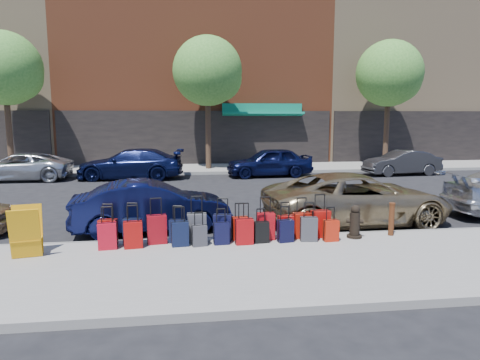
{
  "coord_description": "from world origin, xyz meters",
  "views": [
    {
      "loc": [
        -0.77,
        -14.54,
        3.05
      ],
      "look_at": [
        0.89,
        -1.5,
        1.09
      ],
      "focal_mm": 32.0,
      "sensor_mm": 36.0,
      "label": 1
    }
  ],
  "objects": [
    {
      "name": "car_far_1",
      "position": [
        -3.47,
        6.83,
        0.74
      ],
      "size": [
        5.27,
        2.48,
        1.49
      ],
      "primitive_type": "imported",
      "rotation": [
        0.0,
        0.0,
        -1.65
      ],
      "color": "#0D143C",
      "rests_on": "ground"
    },
    {
      "name": "building_center",
      "position": [
        0.0,
        17.99,
        9.98
      ],
      "size": [
        17.0,
        12.85,
        20.0
      ],
      "color": "brown",
      "rests_on": "ground"
    },
    {
      "name": "sidewalk_far",
      "position": [
        0.0,
        10.0,
        0.07
      ],
      "size": [
        60.0,
        4.0,
        0.15
      ],
      "primitive_type": "cube",
      "color": "gray",
      "rests_on": "ground"
    },
    {
      "name": "suitcase_back_8",
      "position": [
        1.5,
        -5.09,
        0.41
      ],
      "size": [
        0.38,
        0.26,
        0.84
      ],
      "rotation": [
        0.0,
        0.0,
        0.18
      ],
      "color": "black",
      "rests_on": "sidewalk_near"
    },
    {
      "name": "car_far_3",
      "position": [
        10.48,
        6.53,
        0.65
      ],
      "size": [
        4.06,
        1.69,
        1.3
      ],
      "primitive_type": "imported",
      "rotation": [
        0.0,
        0.0,
        -1.49
      ],
      "color": "#333335",
      "rests_on": "ground"
    },
    {
      "name": "suitcase_back_9",
      "position": [
        2.06,
        -5.08,
        0.44
      ],
      "size": [
        0.41,
        0.27,
        0.92
      ],
      "rotation": [
        0.0,
        0.0,
        -0.12
      ],
      "color": "#38383D",
      "rests_on": "sidewalk_near"
    },
    {
      "name": "car_near_1",
      "position": [
        -1.7,
        -3.18,
        0.68
      ],
      "size": [
        4.28,
        1.97,
        1.36
      ],
      "primitive_type": "imported",
      "rotation": [
        0.0,
        0.0,
        1.7
      ],
      "color": "#0C1138",
      "rests_on": "ground"
    },
    {
      "name": "suitcase_back_10",
      "position": [
        2.57,
        -5.16,
        0.4
      ],
      "size": [
        0.35,
        0.22,
        0.81
      ],
      "rotation": [
        0.0,
        0.0,
        0.07
      ],
      "color": "#B41F0B",
      "rests_on": "sidewalk_near"
    },
    {
      "name": "curb_near",
      "position": [
        0.0,
        -4.48,
        0.07
      ],
      "size": [
        60.0,
        0.08,
        0.15
      ],
      "primitive_type": "cube",
      "color": "gray",
      "rests_on": "ground"
    },
    {
      "name": "suitcase_front_9",
      "position": [
        1.98,
        -4.81,
        0.46
      ],
      "size": [
        0.43,
        0.27,
        0.98
      ],
      "rotation": [
        0.0,
        0.0,
        0.13
      ],
      "color": "#AA170B",
      "rests_on": "sidewalk_near"
    },
    {
      "name": "ground",
      "position": [
        0.0,
        0.0,
        0.0
      ],
      "size": [
        120.0,
        120.0,
        0.0
      ],
      "primitive_type": "plane",
      "color": "black",
      "rests_on": "ground"
    },
    {
      "name": "tree_right",
      "position": [
        11.14,
        9.5,
        5.41
      ],
      "size": [
        3.8,
        3.8,
        7.27
      ],
      "color": "black",
      "rests_on": "sidewalk_far"
    },
    {
      "name": "car_far_2",
      "position": [
        3.46,
        6.85,
        0.74
      ],
      "size": [
        4.46,
        2.01,
        1.48
      ],
      "primitive_type": "imported",
      "rotation": [
        0.0,
        0.0,
        -1.51
      ],
      "color": "#0C1136",
      "rests_on": "ground"
    },
    {
      "name": "bollard",
      "position": [
        4.21,
        -4.87,
        0.57
      ],
      "size": [
        0.15,
        0.15,
        0.81
      ],
      "color": "#38190C",
      "rests_on": "sidewalk_near"
    },
    {
      "name": "suitcase_front_2",
      "position": [
        -1.46,
        -4.83,
        0.48
      ],
      "size": [
        0.47,
        0.31,
        1.06
      ],
      "rotation": [
        0.0,
        0.0,
        0.15
      ],
      "color": "maroon",
      "rests_on": "sidewalk_near"
    },
    {
      "name": "suitcase_back_4",
      "position": [
        -0.5,
        -5.15,
        0.39
      ],
      "size": [
        0.36,
        0.25,
        0.78
      ],
      "rotation": [
        0.0,
        0.0,
        0.2
      ],
      "color": "#36363B",
      "rests_on": "sidewalk_near"
    },
    {
      "name": "suitcase_front_6",
      "position": [
        0.47,
        -4.76,
        0.43
      ],
      "size": [
        0.38,
        0.23,
        0.88
      ],
      "rotation": [
        0.0,
        0.0,
        0.09
      ],
      "color": "#981509",
      "rests_on": "sidewalk_near"
    },
    {
      "name": "tree_left",
      "position": [
        -9.86,
        9.5,
        5.41
      ],
      "size": [
        3.8,
        3.8,
        7.27
      ],
      "color": "black",
      "rests_on": "sidewalk_far"
    },
    {
      "name": "curb_far",
      "position": [
        0.0,
        7.98,
        0.07
      ],
      "size": [
        60.0,
        0.08,
        0.15
      ],
      "primitive_type": "cube",
      "color": "gray",
      "rests_on": "ground"
    },
    {
      "name": "suitcase_front_3",
      "position": [
        -1.0,
        -4.82,
        0.42
      ],
      "size": [
        0.39,
        0.26,
        0.87
      ],
      "rotation": [
        0.0,
        0.0,
        -0.18
      ],
      "color": "black",
      "rests_on": "sidewalk_near"
    },
    {
      "name": "suitcase_front_8",
      "position": [
        1.58,
        -4.78,
        0.43
      ],
      "size": [
        0.38,
        0.22,
        0.88
      ],
      "rotation": [
        0.0,
        0.0,
        0.06
      ],
      "color": "#930A09",
      "rests_on": "sidewalk_near"
    },
    {
      "name": "suitcase_back_3",
      "position": [
        -0.93,
        -5.1,
        0.43
      ],
      "size": [
        0.4,
        0.25,
        0.9
      ],
      "rotation": [
        0.0,
        0.0,
        0.1
      ],
      "color": "black",
      "rests_on": "sidewalk_near"
    },
    {
      "name": "tree_center",
      "position": [
        0.64,
        9.5,
        5.41
      ],
      "size": [
        3.8,
        3.8,
        7.27
      ],
      "color": "black",
      "rests_on": "sidewalk_far"
    },
    {
      "name": "suitcase_front_0",
      "position": [
        -2.56,
        -4.81,
        0.45
      ],
      "size": [
        0.42,
        0.27,
        0.95
      ],
      "rotation": [
        0.0,
        0.0,
        -0.15
      ],
      "color": "#941109",
      "rests_on": "sidewalk_near"
    },
    {
      "name": "car_near_2",
      "position": [
        4.03,
        -3.13,
        0.73
      ],
      "size": [
        5.46,
        2.85,
        1.47
      ],
      "primitive_type": "imported",
      "rotation": [
        0.0,
        0.0,
        1.65
      ],
      "color": "#927E59",
      "rests_on": "ground"
    },
    {
      "name": "suitcase_front_5",
      "position": [
        0.05,
        -4.83,
        0.47
      ],
      "size": [
        0.46,
        0.3,
        1.02
      ],
      "rotation": [
        0.0,
        0.0,
        -0.18
      ],
      "color": "black",
      "rests_on": "sidewalk_near"
    },
    {
      "name": "display_rack",
      "position": [
        -4.09,
        -5.43,
        0.67
      ],
      "size": [
        0.71,
        0.75,
        1.05
      ],
      "rotation": [
        0.0,
        0.0,
        0.21
      ],
      "color": "#CE8C0B",
      "rests_on": "sidewalk_near"
    },
    {
      "name": "sidewalk_near",
      "position": [
        0.0,
        -6.5,
        0.07
      ],
      "size": [
        60.0,
        4.0,
        0.15
      ],
      "primitive_type": "cube",
      "color": "gray",
      "rests_on": "ground"
    },
    {
      "name": "suitcase_back_6",
      "position": [
        0.52,
        -5.14,
        0.45
      ],
      "size": [
        0.41,
        0.26,
        0.95
      ],
      "rotation": [
        0.0,
        0.0,
        0.06
      ],
      "color": "#98090D",
      "rests_on": "sidewalk_near"
    },
    {
      "name": "suitcase_back_5",
      "position": [
        0.0,
        -5.08,
        0.41
      ],
      "size": [
        0.36,
        0.23,
        0.83
      ],
      "rotation": [
        0.0,
        0.0,
        0.08
      ],
      "color": "black",
      "rests_on": "sidewalk_near"
    },
    {
      "name": "suitcase_front_4",
      "position": [
        -0.54,
        -4.79,
        0.49
      ],
      "size": [
        0.45,
        0.25,
        1.07
      ],
      "rotation": [
        0.0,
        0.0,
        -0.02
      ],
      "color": "#424248",
      "rests_on": "sidewalk_near"
    },
    {
      "name": "suitcase_back_1",
      "position": [
        -1.96,
        -5.1,
        0.45
      ],
      "size": [
        0.43,
        0.28,
        0.96
      ],
      "rotation": [
        0.0,
        0.0,
        0.12
      ],
      "color": "#990B09",
      "rests_on": "sidewalk_near"
    },
    {
      "name": "fire_hydrant",
      "position": [
        3.24,
        -4.94,
        0.52
      ],
      "size": [
        0.41,
        0.36,
        0.8
      ],
      "rotation": [
        0.0,
        0.0,
        -0.3
      ],
      "color": "black",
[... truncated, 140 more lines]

